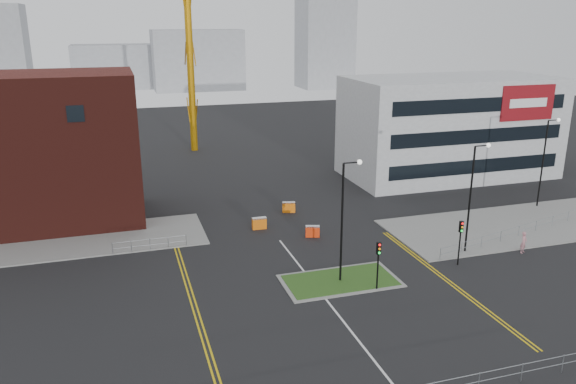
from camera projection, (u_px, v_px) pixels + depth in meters
name	position (u px, v px, depth m)	size (l,w,h in m)	color
ground	(360.00, 343.00, 33.59)	(200.00, 200.00, 0.00)	black
pavement_left	(39.00, 245.00, 48.00)	(28.00, 8.00, 0.12)	slate
pavement_right	(514.00, 225.00, 52.58)	(24.00, 10.00, 0.12)	slate
island_kerb	(340.00, 281.00, 41.45)	(8.60, 4.60, 0.08)	slate
grass_island	(340.00, 281.00, 41.44)	(8.00, 4.00, 0.12)	#244617
brick_building	(1.00, 155.00, 50.64)	(24.20, 10.07, 14.24)	#441611
office_block	(449.00, 127.00, 68.38)	(25.00, 12.20, 12.00)	#AAADAF
streetlamp_island	(345.00, 212.00, 39.93)	(1.46, 0.36, 9.18)	black
streetlamp_right_near	(473.00, 190.00, 45.15)	(1.46, 0.36, 9.18)	black
streetlamp_right_far	(545.00, 156.00, 56.42)	(1.46, 0.36, 9.18)	black
traffic_light_island	(378.00, 257.00, 39.43)	(0.28, 0.33, 3.65)	black
traffic_light_right	(461.00, 234.00, 43.52)	(0.28, 0.33, 3.65)	black
railing_left	(150.00, 243.00, 46.69)	(6.05, 0.05, 1.10)	gray
railing_right	(519.00, 229.00, 49.66)	(19.05, 5.05, 1.10)	gray
centre_line	(347.00, 326.00, 35.42)	(0.15, 30.00, 0.01)	silver
yellow_left_a	(187.00, 290.00, 40.17)	(0.12, 24.00, 0.01)	gold
yellow_left_b	(191.00, 289.00, 40.26)	(0.12, 24.00, 0.01)	gold
yellow_right_a	(444.00, 279.00, 41.76)	(0.12, 20.00, 0.01)	gold
yellow_right_b	(447.00, 279.00, 41.84)	(0.12, 20.00, 0.01)	gold
skyline_b	(198.00, 60.00, 152.75)	(24.00, 12.00, 16.00)	gray
skyline_c	(325.00, 37.00, 156.33)	(14.00, 12.00, 28.00)	gray
skyline_d	(129.00, 66.00, 157.38)	(30.00, 12.00, 12.00)	gray
pedestrian	(524.00, 242.00, 46.33)	(0.66, 0.44, 1.82)	#BE7A84
barrier_left	(259.00, 223.00, 51.68)	(1.32, 0.46, 1.11)	orange
barrier_mid	(289.00, 207.00, 56.18)	(1.34, 0.72, 1.07)	orange
barrier_right	(313.00, 231.00, 49.80)	(1.30, 0.76, 1.04)	#EF350D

